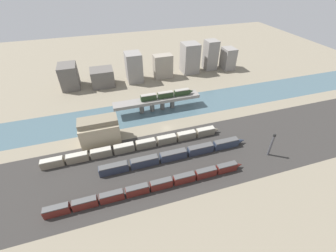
{
  "coord_description": "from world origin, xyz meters",
  "views": [
    {
      "loc": [
        -28.34,
        -92.5,
        74.37
      ],
      "look_at": [
        0.0,
        -2.42,
        3.11
      ],
      "focal_mm": 24.0,
      "sensor_mm": 36.0,
      "label": 1
    }
  ],
  "objects_px": {
    "train_yard_far": "(138,145)",
    "signal_tower": "(271,145)",
    "train_on_bridge": "(167,94)",
    "train_yard_near": "(152,186)",
    "train_yard_mid": "(176,155)",
    "warehouse_building": "(100,131)"
  },
  "relations": [
    {
      "from": "signal_tower",
      "to": "train_yard_mid",
      "type": "bearing_deg",
      "value": 165.38
    },
    {
      "from": "train_yard_near",
      "to": "train_yard_far",
      "type": "height_order",
      "value": "train_yard_far"
    },
    {
      "from": "signal_tower",
      "to": "train_on_bridge",
      "type": "bearing_deg",
      "value": 121.87
    },
    {
      "from": "train_yard_far",
      "to": "signal_tower",
      "type": "xyz_separation_m",
      "value": [
        57.54,
        -22.51,
        3.97
      ]
    },
    {
      "from": "train_yard_far",
      "to": "warehouse_building",
      "type": "height_order",
      "value": "warehouse_building"
    },
    {
      "from": "train_yard_far",
      "to": "warehouse_building",
      "type": "distance_m",
      "value": 20.21
    },
    {
      "from": "train_yard_near",
      "to": "train_yard_mid",
      "type": "relative_size",
      "value": 1.14
    },
    {
      "from": "train_on_bridge",
      "to": "train_yard_near",
      "type": "distance_m",
      "value": 61.4
    },
    {
      "from": "train_on_bridge",
      "to": "warehouse_building",
      "type": "height_order",
      "value": "warehouse_building"
    },
    {
      "from": "train_yard_near",
      "to": "train_yard_far",
      "type": "distance_m",
      "value": 25.52
    },
    {
      "from": "train_yard_mid",
      "to": "warehouse_building",
      "type": "bearing_deg",
      "value": 144.57
    },
    {
      "from": "train_yard_far",
      "to": "signal_tower",
      "type": "height_order",
      "value": "signal_tower"
    },
    {
      "from": "train_on_bridge",
      "to": "signal_tower",
      "type": "distance_m",
      "value": 62.53
    },
    {
      "from": "warehouse_building",
      "to": "signal_tower",
      "type": "relative_size",
      "value": 1.54
    },
    {
      "from": "warehouse_building",
      "to": "signal_tower",
      "type": "bearing_deg",
      "value": -24.54
    },
    {
      "from": "train_yard_near",
      "to": "train_yard_far",
      "type": "xyz_separation_m",
      "value": [
        -0.63,
        25.51,
        0.01
      ]
    },
    {
      "from": "train_yard_far",
      "to": "train_on_bridge",
      "type": "bearing_deg",
      "value": 51.14
    },
    {
      "from": "train_on_bridge",
      "to": "train_yard_mid",
      "type": "xyz_separation_m",
      "value": [
        -8.8,
        -42.13,
        -7.46
      ]
    },
    {
      "from": "train_yard_far",
      "to": "signal_tower",
      "type": "relative_size",
      "value": 7.1
    },
    {
      "from": "train_yard_mid",
      "to": "train_yard_far",
      "type": "distance_m",
      "value": 19.6
    },
    {
      "from": "train_on_bridge",
      "to": "signal_tower",
      "type": "relative_size",
      "value": 2.69
    },
    {
      "from": "warehouse_building",
      "to": "train_yard_mid",
      "type": "bearing_deg",
      "value": -35.43
    }
  ]
}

